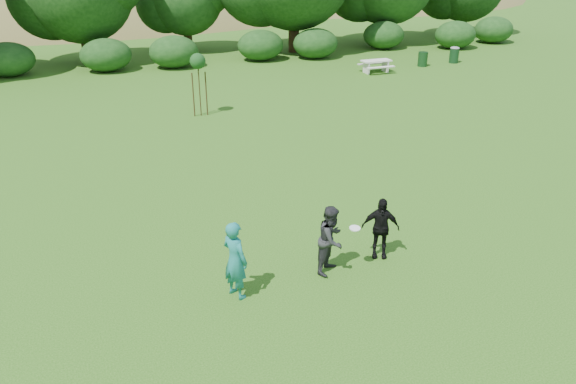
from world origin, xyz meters
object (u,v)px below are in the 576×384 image
at_px(trash_can_lidded, 454,54).
at_px(picnic_table, 376,64).
at_px(player_grey, 332,239).
at_px(sapling, 198,63).
at_px(player_black, 380,228).
at_px(player_teal, 235,260).
at_px(trash_can_near, 423,59).

bearing_deg(trash_can_lidded, picnic_table, -172.82).
relative_size(player_grey, sapling, 0.61).
bearing_deg(picnic_table, sapling, -156.82).
distance_m(player_grey, player_black, 1.46).
distance_m(sapling, trash_can_lidded, 19.23).
xyz_separation_m(player_teal, trash_can_near, (18.14, 20.10, -0.49)).
xyz_separation_m(player_teal, picnic_table, (14.44, 19.51, -0.42)).
bearing_deg(trash_can_near, player_grey, -128.23).
bearing_deg(trash_can_near, sapling, -159.98).
bearing_deg(player_teal, trash_can_lidded, -72.03).
relative_size(trash_can_near, trash_can_lidded, 0.86).
relative_size(player_teal, sapling, 0.66).
bearing_deg(sapling, picnic_table, 23.18).
xyz_separation_m(sapling, picnic_table, (11.98, 5.13, -1.90)).
xyz_separation_m(player_teal, sapling, (2.46, 14.38, 1.48)).
xyz_separation_m(player_black, sapling, (-1.44, 14.00, 1.60)).
xyz_separation_m(player_grey, player_black, (1.44, 0.19, -0.05)).
height_order(player_black, trash_can_near, player_black).
height_order(player_grey, trash_can_lidded, player_grey).
xyz_separation_m(trash_can_near, trash_can_lidded, (2.53, 0.20, 0.09)).
relative_size(player_grey, player_black, 1.07).
relative_size(trash_can_near, sapling, 0.32).
bearing_deg(player_black, trash_can_lidded, 75.47).
bearing_deg(player_teal, sapling, -36.22).
relative_size(player_black, sapling, 0.57).
distance_m(player_black, sapling, 14.17).
bearing_deg(trash_can_lidded, player_teal, -135.51).
relative_size(player_grey, trash_can_near, 1.93).
distance_m(picnic_table, trash_can_lidded, 6.27).
distance_m(trash_can_near, sapling, 16.80).
height_order(player_teal, picnic_table, player_teal).
xyz_separation_m(player_teal, player_grey, (2.46, 0.20, -0.07)).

